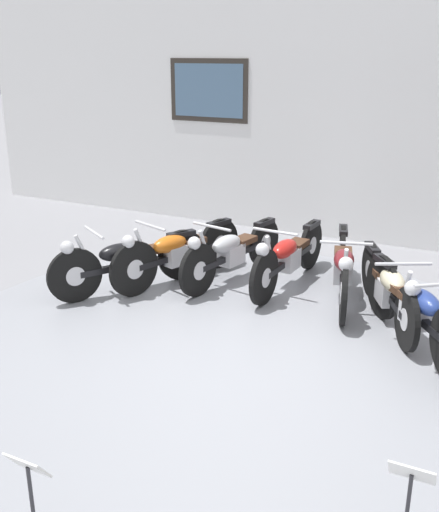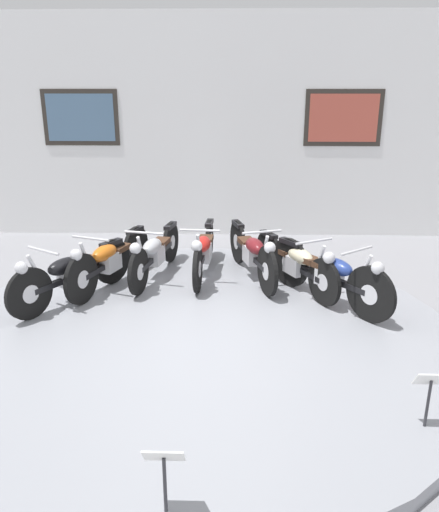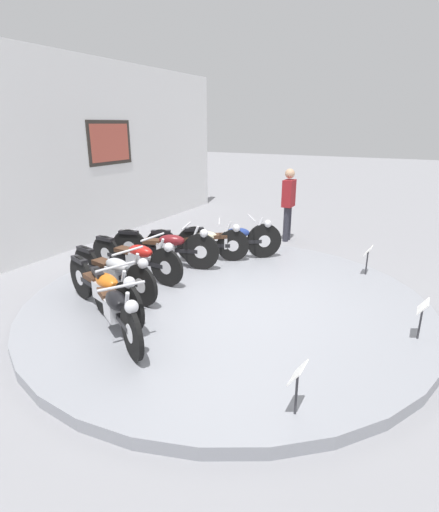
% 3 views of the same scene
% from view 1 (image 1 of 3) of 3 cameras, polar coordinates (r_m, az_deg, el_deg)
% --- Properties ---
extents(ground_plane, '(60.00, 60.00, 0.00)m').
position_cam_1_polar(ground_plane, '(5.89, 0.62, -9.62)').
color(ground_plane, gray).
extents(display_platform, '(5.92, 5.92, 0.14)m').
position_cam_1_polar(display_platform, '(5.86, 0.62, -9.00)').
color(display_platform, gray).
rests_on(display_platform, ground_plane).
extents(back_wall, '(14.00, 0.22, 4.02)m').
position_cam_1_polar(back_wall, '(9.36, 12.80, 13.54)').
color(back_wall, white).
rests_on(back_wall, ground_plane).
extents(motorcycle_black, '(1.08, 1.71, 0.79)m').
position_cam_1_polar(motorcycle_black, '(7.01, -8.78, -0.38)').
color(motorcycle_black, black).
rests_on(motorcycle_black, display_platform).
extents(motorcycle_orange, '(0.75, 1.91, 0.80)m').
position_cam_1_polar(motorcycle_orange, '(7.22, -4.14, 0.46)').
color(motorcycle_orange, black).
rests_on(motorcycle_orange, display_platform).
extents(motorcycle_silver, '(0.57, 1.94, 0.79)m').
position_cam_1_polar(motorcycle_silver, '(7.26, 1.12, 0.50)').
color(motorcycle_silver, black).
rests_on(motorcycle_silver, display_platform).
extents(motorcycle_red, '(0.54, 1.98, 0.79)m').
position_cam_1_polar(motorcycle_red, '(7.12, 6.54, 0.03)').
color(motorcycle_red, black).
rests_on(motorcycle_red, display_platform).
extents(motorcycle_maroon, '(0.69, 1.95, 0.81)m').
position_cam_1_polar(motorcycle_maroon, '(6.82, 11.69, -1.00)').
color(motorcycle_maroon, black).
rests_on(motorcycle_maroon, display_platform).
extents(motorcycle_cream, '(0.94, 1.77, 0.78)m').
position_cam_1_polar(motorcycle_cream, '(6.40, 15.81, -2.90)').
color(motorcycle_cream, black).
rests_on(motorcycle_cream, display_platform).
extents(motorcycle_blue, '(1.27, 1.65, 0.81)m').
position_cam_1_polar(motorcycle_blue, '(5.88, 18.27, -4.83)').
color(motorcycle_blue, black).
rests_on(motorcycle_blue, display_platform).
extents(info_placard_front_centre, '(0.26, 0.11, 0.51)m').
position_cam_1_polar(info_placard_front_centre, '(3.82, -17.73, -19.24)').
color(info_placard_front_centre, '#333338').
rests_on(info_placard_front_centre, display_platform).
extents(info_placard_front_right, '(0.26, 0.11, 0.51)m').
position_cam_1_polar(info_placard_front_right, '(3.77, 17.75, -19.88)').
color(info_placard_front_right, '#333338').
rests_on(info_placard_front_right, display_platform).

